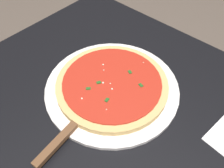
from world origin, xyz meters
TOP-DOWN VIEW (x-y plane):
  - restaurant_table at (0.00, 0.00)m, footprint 0.88×0.75m
  - serving_plate at (-0.03, 0.03)m, footprint 0.36×0.36m
  - pizza at (-0.03, 0.03)m, footprint 0.30×0.30m
  - pizza_server at (-0.01, -0.14)m, footprint 0.08×0.22m

SIDE VIEW (x-z plane):
  - restaurant_table at x=0.00m, z-range 0.22..0.98m
  - serving_plate at x=-0.03m, z-range 0.77..0.78m
  - pizza_server at x=-0.01m, z-range 0.77..0.79m
  - pizza at x=-0.03m, z-range 0.77..0.80m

